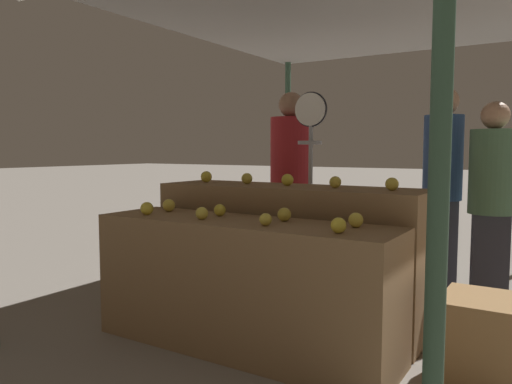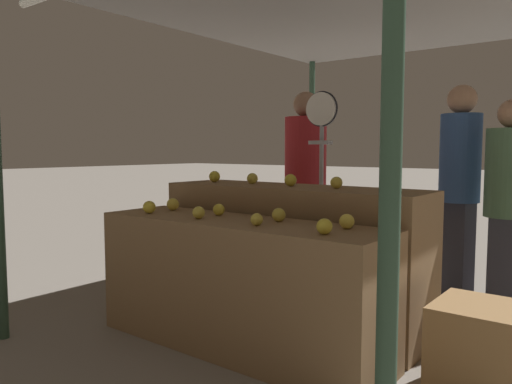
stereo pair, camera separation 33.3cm
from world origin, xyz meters
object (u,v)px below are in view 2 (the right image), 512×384
(produce_scale, at_px, (321,147))
(person_customer_right, at_px, (510,193))
(person_customer_left, at_px, (460,175))
(wooden_crate_side, at_px, (482,349))
(person_vendor_at_scale, at_px, (305,173))

(produce_scale, relative_size, person_customer_right, 1.07)
(produce_scale, height_order, person_customer_left, person_customer_left)
(person_customer_left, height_order, wooden_crate_side, person_customer_left)
(person_vendor_at_scale, bearing_deg, person_customer_left, -171.40)
(produce_scale, bearing_deg, wooden_crate_side, -32.42)
(produce_scale, xyz_separation_m, wooden_crate_side, (1.52, -0.96, -1.03))
(person_customer_left, xyz_separation_m, person_customer_right, (0.41, -0.18, -0.11))
(person_customer_right, height_order, wooden_crate_side, person_customer_right)
(person_customer_right, xyz_separation_m, wooden_crate_side, (0.16, -1.38, -0.69))
(person_vendor_at_scale, relative_size, wooden_crate_side, 3.86)
(produce_scale, bearing_deg, person_customer_right, 16.94)
(produce_scale, bearing_deg, person_vendor_at_scale, 136.86)
(produce_scale, distance_m, person_customer_left, 1.14)
(person_vendor_at_scale, bearing_deg, produce_scale, 134.59)
(produce_scale, height_order, wooden_crate_side, produce_scale)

